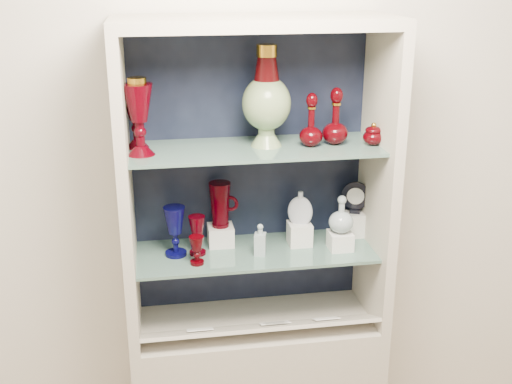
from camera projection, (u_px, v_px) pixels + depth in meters
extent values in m
cube|color=silver|center=(247.00, 151.00, 2.58)|extent=(3.50, 0.02, 2.80)
cube|color=black|center=(248.00, 171.00, 2.58)|extent=(0.98, 0.02, 1.15)
cube|color=beige|center=(126.00, 193.00, 2.33)|extent=(0.04, 0.40, 1.15)
cube|color=beige|center=(378.00, 179.00, 2.48)|extent=(0.04, 0.40, 1.15)
cube|color=beige|center=(256.00, 22.00, 2.20)|extent=(1.00, 0.40, 0.04)
cube|color=slate|center=(255.00, 252.00, 2.52)|extent=(0.92, 0.34, 0.01)
cube|color=slate|center=(255.00, 149.00, 2.38)|extent=(0.92, 0.34, 0.01)
cube|color=beige|center=(261.00, 328.00, 2.48)|extent=(0.92, 0.17, 0.09)
cube|color=white|center=(326.00, 318.00, 2.52)|extent=(0.10, 0.06, 0.03)
cube|color=white|center=(200.00, 329.00, 2.44)|extent=(0.10, 0.06, 0.03)
cube|color=white|center=(273.00, 323.00, 2.49)|extent=(0.10, 0.06, 0.03)
cube|color=white|center=(277.00, 323.00, 2.49)|extent=(0.10, 0.06, 0.03)
cube|color=silver|center=(221.00, 235.00, 2.55)|extent=(0.10, 0.10, 0.08)
cube|color=silver|center=(300.00, 234.00, 2.56)|extent=(0.09, 0.09, 0.09)
cube|color=silver|center=(340.00, 241.00, 2.52)|extent=(0.09, 0.09, 0.07)
cube|color=silver|center=(354.00, 224.00, 2.64)|extent=(0.08, 0.08, 0.10)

